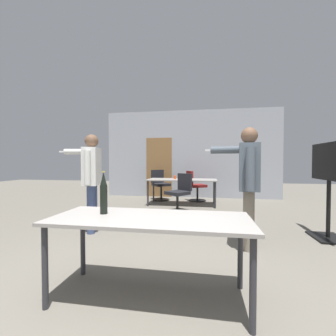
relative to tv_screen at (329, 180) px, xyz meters
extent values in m
plane|color=#666056|center=(-2.41, -2.37, -0.93)|extent=(24.00, 24.00, 0.00)
cube|color=#A3A8B2|center=(-2.41, 3.85, 0.55)|extent=(5.91, 0.10, 2.97)
cube|color=olive|center=(-3.51, 3.80, 0.09)|extent=(0.90, 0.02, 2.05)
cube|color=gray|center=(-2.40, -1.95, -0.22)|extent=(1.75, 0.70, 0.03)
cylinder|color=#2D2D33|center=(-3.21, -2.24, -0.58)|extent=(0.05, 0.05, 0.69)
cylinder|color=#2D2D33|center=(-1.58, -2.24, -0.58)|extent=(0.05, 0.05, 0.69)
cylinder|color=#2D2D33|center=(-3.21, -1.66, -0.58)|extent=(0.05, 0.05, 0.69)
cylinder|color=#2D2D33|center=(-1.58, -1.66, -0.58)|extent=(0.05, 0.05, 0.69)
cube|color=gray|center=(-2.56, 2.43, -0.22)|extent=(1.93, 0.81, 0.03)
cylinder|color=#2D2D33|center=(-3.46, 2.08, -0.58)|extent=(0.05, 0.05, 0.69)
cylinder|color=#2D2D33|center=(-1.66, 2.08, -0.58)|extent=(0.05, 0.05, 0.69)
cylinder|color=#2D2D33|center=(-3.46, 2.77, -0.58)|extent=(0.05, 0.05, 0.69)
cylinder|color=#2D2D33|center=(-1.66, 2.77, -0.58)|extent=(0.05, 0.05, 0.69)
cube|color=black|center=(0.00, 0.00, -0.92)|extent=(0.44, 0.56, 0.03)
cylinder|color=black|center=(0.00, 0.00, -0.46)|extent=(0.06, 0.06, 0.89)
cube|color=black|center=(0.00, 0.00, 0.29)|extent=(0.04, 1.06, 0.60)
cube|color=#192342|center=(0.02, 0.00, 0.29)|extent=(0.01, 0.98, 0.53)
cylinder|color=slate|center=(-1.33, -0.70, -0.52)|extent=(0.14, 0.14, 0.82)
cylinder|color=slate|center=(-1.30, -0.50, -0.52)|extent=(0.14, 0.14, 0.82)
cube|color=#4C5660|center=(-1.31, -0.60, 0.21)|extent=(0.32, 0.50, 0.65)
sphere|color=brown|center=(-1.31, -0.60, 0.65)|extent=(0.23, 0.23, 0.23)
cylinder|color=#4C5660|center=(-1.35, -0.89, 0.19)|extent=(0.11, 0.11, 0.56)
cylinder|color=#4C5660|center=(-1.55, -0.28, 0.47)|extent=(0.57, 0.19, 0.11)
cube|color=white|center=(-1.86, -0.23, 0.47)|extent=(0.12, 0.05, 0.03)
cylinder|color=#3D4C75|center=(-3.82, -0.36, -0.52)|extent=(0.13, 0.13, 0.82)
cylinder|color=#3D4C75|center=(-3.86, -0.19, -0.52)|extent=(0.13, 0.13, 0.82)
cube|color=silver|center=(-3.84, -0.28, 0.21)|extent=(0.32, 0.46, 0.64)
sphere|color=brown|center=(-3.84, -0.28, 0.64)|extent=(0.23, 0.23, 0.23)
cylinder|color=silver|center=(-3.78, -0.53, 0.19)|extent=(0.10, 0.10, 0.56)
cylinder|color=silver|center=(-4.17, -0.09, 0.47)|extent=(0.56, 0.22, 0.10)
cube|color=white|center=(-4.47, -0.16, 0.47)|extent=(0.13, 0.06, 0.03)
cylinder|color=black|center=(-2.58, 1.49, -0.92)|extent=(0.52, 0.52, 0.03)
cylinder|color=black|center=(-2.58, 1.49, -0.70)|extent=(0.06, 0.06, 0.39)
cube|color=black|center=(-2.58, 1.49, -0.47)|extent=(0.64, 0.64, 0.08)
cube|color=black|center=(-2.42, 1.70, -0.22)|extent=(0.38, 0.31, 0.42)
cylinder|color=black|center=(-3.29, 3.09, -0.92)|extent=(0.52, 0.52, 0.03)
cylinder|color=black|center=(-3.29, 3.09, -0.69)|extent=(0.06, 0.06, 0.43)
cube|color=black|center=(-3.29, 3.09, -0.44)|extent=(0.65, 0.65, 0.08)
cube|color=black|center=(-3.45, 3.29, -0.19)|extent=(0.38, 0.32, 0.42)
cylinder|color=black|center=(-2.15, 3.12, -0.92)|extent=(0.52, 0.52, 0.03)
cylinder|color=black|center=(-2.15, 3.12, -0.70)|extent=(0.06, 0.06, 0.41)
cube|color=maroon|center=(-2.15, 3.12, -0.46)|extent=(0.61, 0.61, 0.08)
cube|color=maroon|center=(-2.38, 3.01, -0.21)|extent=(0.24, 0.42, 0.42)
cylinder|color=black|center=(-2.86, -1.90, -0.07)|extent=(0.07, 0.07, 0.27)
cone|color=black|center=(-2.86, -1.90, 0.12)|extent=(0.06, 0.06, 0.12)
cylinder|color=gold|center=(-2.86, -1.90, 0.19)|extent=(0.03, 0.03, 0.01)
cylinder|color=#E05123|center=(-2.77, 2.47, -0.16)|extent=(0.08, 0.08, 0.10)
camera|label=1|loc=(-1.92, -3.87, 0.28)|focal=24.00mm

